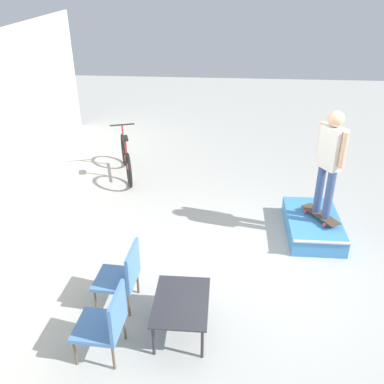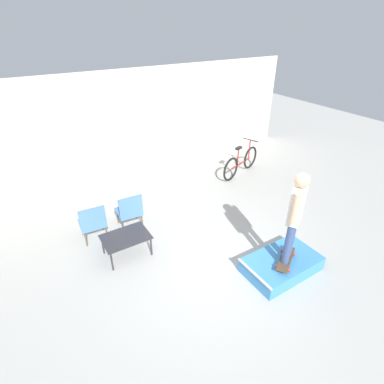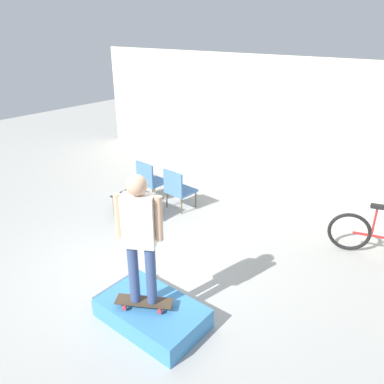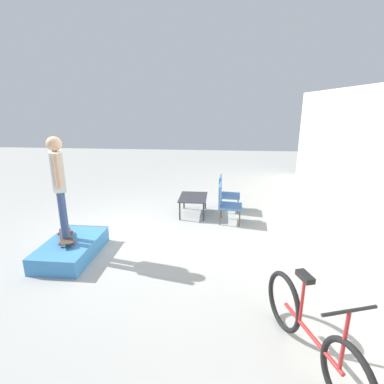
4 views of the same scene
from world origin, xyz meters
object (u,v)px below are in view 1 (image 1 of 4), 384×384
skateboard_on_ramp (320,215)px  coffee_table (181,304)px  patio_chair_right (123,274)px  patio_chair_left (106,321)px  person_skater (330,156)px  bicycle (126,158)px  skate_ramp_box (313,225)px

skateboard_on_ramp → coffee_table: (-2.29, 2.06, 0.03)m
coffee_table → patio_chair_right: size_ratio=1.03×
skateboard_on_ramp → patio_chair_left: bearing=102.6°
person_skater → bicycle: size_ratio=1.00×
coffee_table → patio_chair_right: 0.90m
patio_chair_right → bicycle: size_ratio=0.51×
skate_ramp_box → bicycle: bearing=61.1°
person_skater → patio_chair_right: 3.54m
coffee_table → bicycle: bearing=20.5°
skate_ramp_box → coffee_table: bearing=139.6°
person_skater → patio_chair_left: person_skater is taller
person_skater → coffee_table: 3.24m
bicycle → patio_chair_left: bearing=171.8°
coffee_table → patio_chair_right: bearing=63.0°
person_skater → bicycle: person_skater is taller
skateboard_on_ramp → bicycle: bearing=30.5°
skate_ramp_box → patio_chair_left: bearing=134.7°
skate_ramp_box → skateboard_on_ramp: skateboard_on_ramp is taller
person_skater → patio_chair_left: 4.04m
skate_ramp_box → person_skater: size_ratio=0.83×
skate_ramp_box → patio_chair_right: bearing=124.6°
patio_chair_left → coffee_table: bearing=121.3°
patio_chair_left → skateboard_on_ramp: bearing=137.1°
patio_chair_left → patio_chair_right: same height
coffee_table → patio_chair_right: (0.40, 0.80, 0.07)m
person_skater → coffee_table: bearing=107.3°
person_skater → bicycle: bearing=30.7°
person_skater → patio_chair_right: bearing=92.7°
bicycle → person_skater: bearing=-136.5°
skateboard_on_ramp → person_skater: (0.00, -0.00, 1.04)m
patio_chair_left → person_skater: bearing=137.1°
skate_ramp_box → coffee_table: coffee_table is taller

